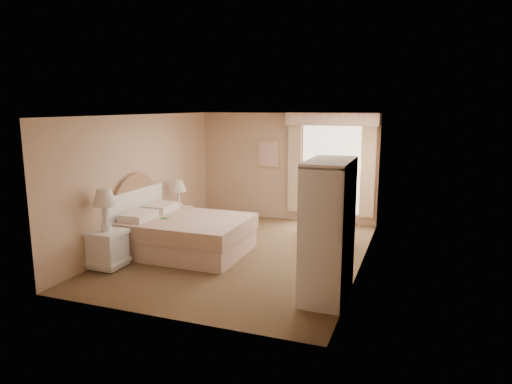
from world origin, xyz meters
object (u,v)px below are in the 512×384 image
at_px(round_table, 332,211).
at_px(armoire, 328,241).
at_px(nightstand_far, 179,213).
at_px(cafe_chair, 312,210).
at_px(bed, 181,233).
at_px(nightstand_near, 107,239).

xyz_separation_m(round_table, armoire, (0.52, -3.06, 0.29)).
distance_m(nightstand_far, cafe_chair, 2.84).
relative_size(round_table, armoire, 0.40).
bearing_deg(nightstand_far, round_table, 14.50).
height_order(bed, nightstand_near, bed).
relative_size(bed, cafe_chair, 2.67).
relative_size(nightstand_far, cafe_chair, 1.33).
bearing_deg(round_table, bed, -139.98).
bearing_deg(cafe_chair, armoire, -80.45).
distance_m(bed, nightstand_far, 1.41).
bearing_deg(armoire, round_table, 99.60).
distance_m(bed, nightstand_near, 1.38).
distance_m(nightstand_near, round_table, 4.47).
height_order(nightstand_near, nightstand_far, nightstand_near).
relative_size(bed, round_table, 2.83).
height_order(nightstand_near, round_table, nightstand_near).
bearing_deg(round_table, nightstand_near, -134.51).
distance_m(nightstand_near, nightstand_far, 2.38).
height_order(cafe_chair, armoire, armoire).
bearing_deg(armoire, bed, 160.51).
bearing_deg(nightstand_near, armoire, 2.02).
relative_size(nightstand_far, round_table, 1.42).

